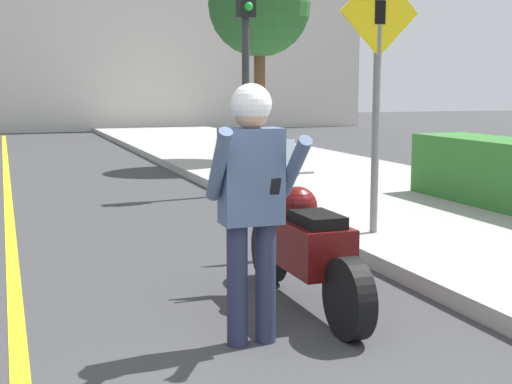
# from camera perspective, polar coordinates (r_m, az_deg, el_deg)

# --- Properties ---
(road_center_line) EXTENTS (0.12, 36.00, 0.01)m
(road_center_line) POSITION_cam_1_polar(r_m,az_deg,el_deg) (8.63, -19.04, -3.46)
(road_center_line) COLOR yellow
(road_center_line) RESTS_ON ground
(building_backdrop) EXTENTS (28.00, 1.20, 8.60)m
(building_backdrop) POSITION_cam_1_polar(r_m,az_deg,el_deg) (28.58, -18.75, 13.21)
(building_backdrop) COLOR beige
(building_backdrop) RESTS_ON ground
(motorcycle) EXTENTS (0.62, 2.11, 1.27)m
(motorcycle) POSITION_cam_1_polar(r_m,az_deg,el_deg) (5.57, 3.83, -4.29)
(motorcycle) COLOR black
(motorcycle) RESTS_ON ground
(person_biker) EXTENTS (0.59, 0.47, 1.74)m
(person_biker) POSITION_cam_1_polar(r_m,az_deg,el_deg) (4.64, -0.34, 0.41)
(person_biker) COLOR #282D4C
(person_biker) RESTS_ON ground
(crossing_sign) EXTENTS (0.91, 0.08, 2.77)m
(crossing_sign) POSITION_cam_1_polar(r_m,az_deg,el_deg) (7.66, 9.69, 9.11)
(crossing_sign) COLOR slate
(crossing_sign) RESTS_ON sidewalk_curb
(traffic_light) EXTENTS (0.26, 0.30, 3.37)m
(traffic_light) POSITION_cam_1_polar(r_m,az_deg,el_deg) (11.31, -0.80, 12.49)
(traffic_light) COLOR #2D2D30
(traffic_light) RESTS_ON sidewalk_curb
(street_tree) EXTENTS (2.16, 2.16, 4.34)m
(street_tree) POSITION_cam_1_polar(r_m,az_deg,el_deg) (15.41, 0.29, 14.66)
(street_tree) COLOR brown
(street_tree) RESTS_ON sidewalk_curb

